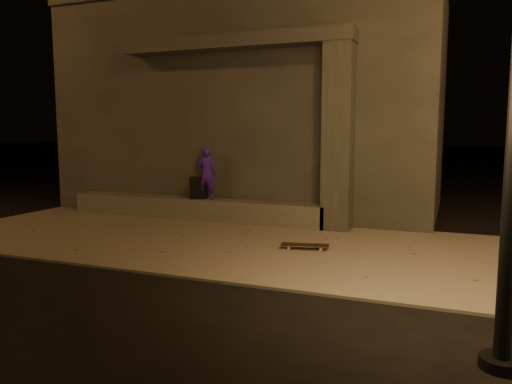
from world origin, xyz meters
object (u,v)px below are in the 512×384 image
at_px(column, 338,138).
at_px(skateboarder, 207,173).
at_px(backpack, 199,191).
at_px(skateboard, 305,245).

relative_size(column, skateboarder, 3.13).
distance_m(backpack, skateboard, 3.56).
bearing_deg(backpack, skateboard, -51.15).
height_order(column, skateboard, column).
distance_m(column, backpack, 3.29).
relative_size(skateboarder, skateboard, 1.43).
bearing_deg(backpack, column, -18.77).
distance_m(skateboarder, skateboard, 3.48).
xyz_separation_m(column, skateboard, (-0.10, -1.88, -1.73)).
distance_m(skateboarder, backpack, 0.45).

